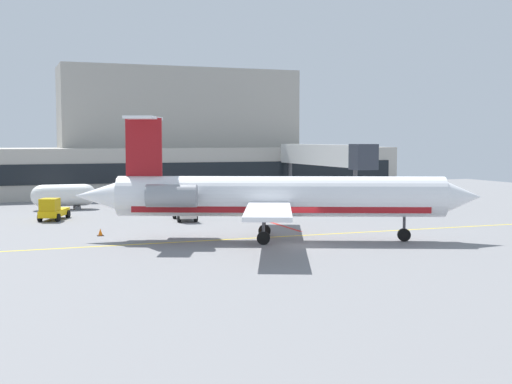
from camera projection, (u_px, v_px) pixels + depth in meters
ground at (300, 245)px, 46.45m from camera, size 120.00×120.00×0.11m
terminal_building at (155, 148)px, 90.05m from camera, size 69.47×13.45×16.59m
jet_bridge_west at (325, 156)px, 78.23m from camera, size 2.40×21.40×6.66m
regional_jet at (273, 197)px, 47.95m from camera, size 27.35×20.50×8.72m
baggage_tug at (186, 211)px, 59.77m from camera, size 2.07×4.26×1.89m
pushback_tractor at (53, 210)px, 60.27m from camera, size 3.07×4.44×1.99m
fuel_tank at (64, 196)px, 69.37m from camera, size 6.46×2.27×2.57m
safety_cone_alpha at (100, 233)px, 50.57m from camera, size 0.47×0.47×0.55m
safety_cone_bravo at (266, 232)px, 50.71m from camera, size 0.47×0.47×0.55m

